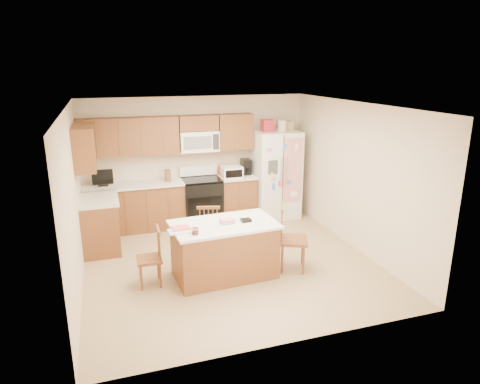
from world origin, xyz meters
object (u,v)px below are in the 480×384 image
object	(u,v)px
stove	(202,200)
refrigerator	(276,173)
windsor_chair_right	(291,239)
windsor_chair_left	(151,258)
windsor_chair_back	(209,231)
island	(224,249)

from	to	relation	value
stove	refrigerator	size ratio (longest dim) A/B	0.55
stove	windsor_chair_right	distance (m)	2.60
windsor_chair_left	windsor_chair_back	xyz separation A→B (m)	(1.04, 0.72, 0.02)
windsor_chair_right	stove	bearing A→B (deg)	109.04
stove	windsor_chair_left	xyz separation A→B (m)	(-1.28, -2.30, -0.07)
stove	refrigerator	bearing A→B (deg)	-2.30
stove	refrigerator	world-z (taller)	refrigerator
windsor_chair_back	windsor_chair_right	distance (m)	1.40
windsor_chair_left	windsor_chair_right	xyz separation A→B (m)	(2.13, -0.16, 0.08)
windsor_chair_back	windsor_chair_right	size ratio (longest dim) A/B	0.87
island	windsor_chair_right	size ratio (longest dim) A/B	1.57
stove	windsor_chair_back	world-z (taller)	stove
refrigerator	windsor_chair_back	distance (m)	2.41
refrigerator	windsor_chair_back	xyz separation A→B (m)	(-1.81, -1.52, -0.49)
stove	windsor_chair_left	size ratio (longest dim) A/B	1.31
island	windsor_chair_back	size ratio (longest dim) A/B	1.80
windsor_chair_left	stove	bearing A→B (deg)	60.88
island	stove	bearing A→B (deg)	85.17
stove	island	bearing A→B (deg)	-94.83
stove	windsor_chair_back	distance (m)	1.60
windsor_chair_back	windsor_chair_right	xyz separation A→B (m)	(1.09, -0.88, 0.06)
windsor_chair_left	windsor_chair_right	size ratio (longest dim) A/B	0.83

